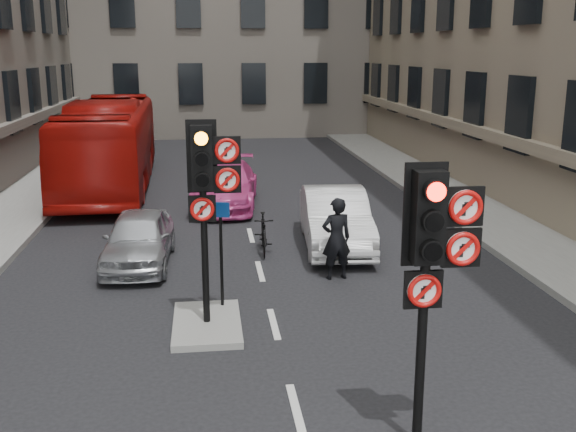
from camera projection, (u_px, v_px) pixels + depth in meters
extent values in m
cube|color=gray|center=(493.00, 216.00, 19.77)|extent=(3.00, 50.00, 0.16)
cube|color=gray|center=(207.00, 324.00, 12.03)|extent=(1.20, 2.00, 0.12)
cylinder|color=black|center=(421.00, 356.00, 8.22)|extent=(0.12, 0.12, 2.40)
cube|color=black|center=(428.00, 217.00, 7.79)|extent=(0.36, 0.28, 1.10)
cube|color=black|center=(424.00, 214.00, 7.92)|extent=(0.52, 0.03, 1.25)
cylinder|color=#FF1407|center=(437.00, 192.00, 7.47)|extent=(0.22, 0.01, 0.22)
cylinder|color=black|center=(435.00, 222.00, 7.56)|extent=(0.22, 0.01, 0.22)
cylinder|color=black|center=(433.00, 252.00, 7.64)|extent=(0.22, 0.01, 0.22)
cube|color=black|center=(464.00, 206.00, 7.80)|extent=(0.47, 0.05, 0.47)
cylinder|color=white|center=(465.00, 207.00, 7.76)|extent=(0.41, 0.02, 0.41)
torus|color=#BF0C0A|center=(466.00, 208.00, 7.74)|extent=(0.41, 0.06, 0.41)
cube|color=#BF0C0A|center=(466.00, 208.00, 7.74)|extent=(0.25, 0.01, 0.25)
cube|color=black|center=(461.00, 248.00, 7.92)|extent=(0.47, 0.05, 0.47)
cylinder|color=white|center=(463.00, 249.00, 7.88)|extent=(0.41, 0.02, 0.41)
torus|color=#BF0C0A|center=(463.00, 249.00, 7.86)|extent=(0.41, 0.06, 0.41)
cube|color=#BF0C0A|center=(463.00, 249.00, 7.86)|extent=(0.25, 0.01, 0.25)
cube|color=black|center=(423.00, 289.00, 7.99)|extent=(0.47, 0.05, 0.47)
cylinder|color=white|center=(424.00, 291.00, 7.95)|extent=(0.41, 0.02, 0.41)
torus|color=#BF0C0A|center=(425.00, 291.00, 7.93)|extent=(0.41, 0.06, 0.41)
cube|color=#BF0C0A|center=(425.00, 291.00, 7.93)|extent=(0.25, 0.01, 0.25)
cylinder|color=black|center=(205.00, 257.00, 11.73)|extent=(0.12, 0.12, 2.40)
cube|color=black|center=(202.00, 157.00, 11.31)|extent=(0.36, 0.28, 1.10)
cube|color=black|center=(202.00, 156.00, 11.43)|extent=(0.52, 0.03, 1.25)
cylinder|color=orange|center=(201.00, 139.00, 10.99)|extent=(0.22, 0.02, 0.22)
cylinder|color=black|center=(202.00, 160.00, 11.07)|extent=(0.22, 0.02, 0.22)
cylinder|color=black|center=(202.00, 181.00, 11.16)|extent=(0.22, 0.02, 0.22)
cube|color=black|center=(227.00, 150.00, 11.31)|extent=(0.47, 0.05, 0.47)
cylinder|color=white|center=(227.00, 150.00, 11.27)|extent=(0.41, 0.02, 0.41)
torus|color=#BF0C0A|center=(227.00, 151.00, 11.26)|extent=(0.41, 0.06, 0.41)
cube|color=#BF0C0A|center=(227.00, 151.00, 11.25)|extent=(0.25, 0.02, 0.25)
cube|color=black|center=(227.00, 179.00, 11.43)|extent=(0.47, 0.05, 0.47)
cylinder|color=white|center=(227.00, 180.00, 11.39)|extent=(0.41, 0.02, 0.41)
torus|color=#BF0C0A|center=(228.00, 180.00, 11.38)|extent=(0.41, 0.06, 0.41)
cube|color=#BF0C0A|center=(228.00, 180.00, 11.37)|extent=(0.25, 0.02, 0.25)
cube|color=black|center=(202.00, 209.00, 11.50)|extent=(0.47, 0.05, 0.47)
cylinder|color=white|center=(202.00, 209.00, 11.46)|extent=(0.41, 0.02, 0.41)
torus|color=#BF0C0A|center=(202.00, 209.00, 11.44)|extent=(0.41, 0.06, 0.41)
cube|color=#BF0C0A|center=(202.00, 209.00, 11.44)|extent=(0.25, 0.02, 0.25)
imported|color=#A4A7AC|center=(139.00, 238.00, 15.43)|extent=(1.60, 3.68, 1.24)
imported|color=silver|center=(335.00, 219.00, 16.81)|extent=(1.85, 4.47, 1.44)
imported|color=#CC3C87|center=(225.00, 185.00, 21.19)|extent=(2.40, 4.88, 1.37)
imported|color=#9B0F0B|center=(110.00, 144.00, 23.88)|extent=(2.93, 11.25, 3.11)
imported|color=black|center=(263.00, 233.00, 16.40)|extent=(0.52, 1.60, 0.95)
imported|color=black|center=(336.00, 239.00, 14.40)|extent=(0.71, 0.53, 1.79)
cylinder|color=black|center=(221.00, 255.00, 12.54)|extent=(0.06, 0.06, 1.97)
cube|color=navy|center=(220.00, 210.00, 12.28)|extent=(0.34, 0.13, 0.28)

